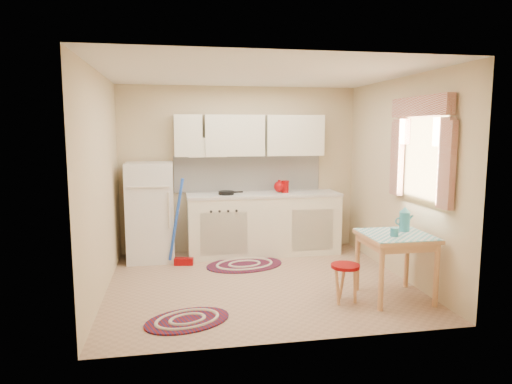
# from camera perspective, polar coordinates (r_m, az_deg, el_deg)

# --- Properties ---
(room_shell) EXTENTS (3.64, 3.60, 2.52)m
(room_shell) POSITION_cam_1_polar(r_m,az_deg,el_deg) (5.65, 1.51, 5.15)
(room_shell) COLOR tan
(room_shell) RESTS_ON ground
(fridge) EXTENTS (0.65, 0.60, 1.40)m
(fridge) POSITION_cam_1_polar(r_m,az_deg,el_deg) (6.65, -13.05, -2.43)
(fridge) COLOR white
(fridge) RESTS_ON ground
(broom) EXTENTS (0.30, 0.16, 1.20)m
(broom) POSITION_cam_1_polar(r_m,az_deg,el_deg) (6.31, -9.13, -3.78)
(broom) COLOR blue
(broom) RESTS_ON ground
(base_cabinets) EXTENTS (2.25, 0.60, 0.88)m
(base_cabinets) POSITION_cam_1_polar(r_m,az_deg,el_deg) (6.86, 0.95, -4.11)
(base_cabinets) COLOR white
(base_cabinets) RESTS_ON ground
(countertop) EXTENTS (2.27, 0.62, 0.04)m
(countertop) POSITION_cam_1_polar(r_m,az_deg,el_deg) (6.78, 0.96, -0.31)
(countertop) COLOR silver
(countertop) RESTS_ON base_cabinets
(frying_pan) EXTENTS (0.26, 0.26, 0.05)m
(frying_pan) POSITION_cam_1_polar(r_m,az_deg,el_deg) (6.64, -3.75, -0.11)
(frying_pan) COLOR black
(frying_pan) RESTS_ON countertop
(red_kettle) EXTENTS (0.19, 0.17, 0.18)m
(red_kettle) POSITION_cam_1_polar(r_m,az_deg,el_deg) (6.82, 2.93, 0.67)
(red_kettle) COLOR #8A0507
(red_kettle) RESTS_ON countertop
(red_canister) EXTENTS (0.13, 0.13, 0.16)m
(red_canister) POSITION_cam_1_polar(r_m,az_deg,el_deg) (6.84, 3.66, 0.59)
(red_canister) COLOR #8A0507
(red_canister) RESTS_ON countertop
(table) EXTENTS (0.72, 0.72, 0.72)m
(table) POSITION_cam_1_polar(r_m,az_deg,el_deg) (5.32, 16.98, -8.89)
(table) COLOR #E1A670
(table) RESTS_ON ground
(stool) EXTENTS (0.34, 0.34, 0.42)m
(stool) POSITION_cam_1_polar(r_m,az_deg,el_deg) (5.12, 11.05, -11.14)
(stool) COLOR #8A0507
(stool) RESTS_ON ground
(coffee_pot) EXTENTS (0.16, 0.14, 0.30)m
(coffee_pot) POSITION_cam_1_polar(r_m,az_deg,el_deg) (5.38, 18.09, -3.20)
(coffee_pot) COLOR teal
(coffee_pot) RESTS_ON table
(mug) EXTENTS (0.11, 0.11, 0.10)m
(mug) POSITION_cam_1_polar(r_m,az_deg,el_deg) (5.10, 16.91, -4.86)
(mug) COLOR teal
(mug) RESTS_ON table
(rug_center) EXTENTS (1.18, 0.90, 0.02)m
(rug_center) POSITION_cam_1_polar(r_m,az_deg,el_deg) (6.37, -1.45, -9.07)
(rug_center) COLOR maroon
(rug_center) RESTS_ON ground
(rug_left) EXTENTS (1.00, 0.82, 0.02)m
(rug_left) POSITION_cam_1_polar(r_m,az_deg,el_deg) (4.68, -8.58, -15.58)
(rug_left) COLOR maroon
(rug_left) RESTS_ON ground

